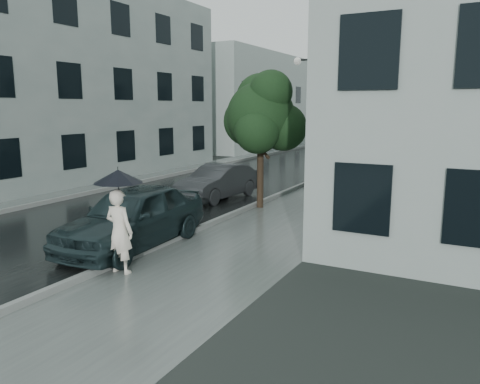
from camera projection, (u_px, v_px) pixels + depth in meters
The scene contains 14 objects.
ground at pixel (194, 267), 10.38m from camera, with size 120.00×120.00×0.00m, color black.
sidewalk at pixel (347, 187), 20.72m from camera, with size 3.50×60.00×0.01m, color slate.
kerb_near at pixel (308, 182), 21.54m from camera, with size 0.15×60.00×0.15m, color slate.
asphalt_road at pixel (241, 179), 23.15m from camera, with size 6.85×60.00×0.00m, color black.
kerb_far at pixel (182, 173), 24.74m from camera, with size 0.15×60.00×0.15m, color slate.
sidewalk_far at pixel (168, 173), 25.17m from camera, with size 1.70×60.00×0.01m, color #4C5451.
building_far_a at pixel (45, 81), 22.78m from camera, with size 7.02×20.00×9.50m.
building_far_b at pixel (248, 101), 42.09m from camera, with size 7.02×18.00×8.00m.
pedestrian at pixel (119, 231), 9.89m from camera, with size 0.66×0.43×1.81m, color silver.
umbrella at pixel (118, 176), 9.69m from camera, with size 1.14×1.14×1.35m.
street_tree at pixel (262, 115), 16.07m from camera, with size 3.08×2.79×4.73m.
lamp_post at pixel (306, 114), 20.53m from camera, with size 0.83×0.43×5.62m.
car_near at pixel (133, 216), 11.78m from camera, with size 1.85×4.61×1.57m, color #1B2B2E.
car_far at pixel (218, 182), 18.01m from camera, with size 1.40×4.01×1.32m, color #26292C.
Camera 1 is at (5.51, -8.30, 3.52)m, focal length 35.00 mm.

